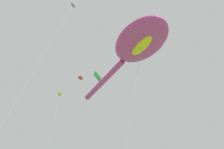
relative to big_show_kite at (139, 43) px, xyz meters
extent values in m
ellipsoid|color=#CC3899|center=(0.06, -0.32, 0.04)|extent=(4.90, 6.24, 1.47)
cylinder|color=#CC3899|center=(-1.14, 5.70, -0.18)|extent=(1.83, 6.67, 0.53)
ellipsoid|color=yellow|center=(0.06, -0.32, -0.62)|extent=(1.40, 2.59, 0.53)
cylinder|color=#B2B2B7|center=(-1.44, 0.43, -9.57)|extent=(3.05, 1.53, 17.74)
ellipsoid|color=pink|center=(-6.05, 0.85, 3.58)|extent=(0.60, 0.62, 0.16)
cylinder|color=#B2B2B7|center=(-8.31, 1.47, -7.43)|extent=(4.54, 1.26, 22.02)
cone|color=red|center=(-2.90, 8.09, 1.83)|extent=(0.77, 0.68, 0.64)
cube|color=green|center=(-1.57, 6.39, 0.86)|extent=(0.94, 1.07, 1.04)
ellipsoid|color=yellow|center=(-3.57, 18.19, 6.38)|extent=(0.80, 1.10, 0.48)
camera|label=1|loc=(-7.63, -12.56, -16.72)|focal=40.53mm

